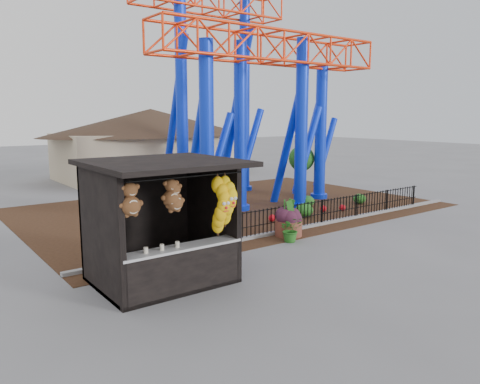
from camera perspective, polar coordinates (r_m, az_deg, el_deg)
ground at (r=13.05m, az=4.93°, el=-9.45°), size 120.00×120.00×0.00m
mulch_bed at (r=21.53m, az=-1.24°, el=-1.85°), size 18.00×12.00×0.02m
curb at (r=17.78m, az=8.18°, el=-4.19°), size 18.00×0.18×0.12m
prize_booth at (r=11.72m, az=-9.06°, el=-3.98°), size 3.50×3.40×3.12m
picket_fence at (r=18.32m, az=10.21°, el=-2.43°), size 12.20×0.06×1.00m
roller_coaster at (r=22.08m, az=0.79°, el=15.21°), size 11.00×6.37×10.82m
terracotta_planter at (r=16.52m, az=5.93°, el=-4.40°), size 1.14×1.14×0.57m
planter_foliage at (r=16.38m, az=5.96°, el=-2.34°), size 0.70×0.70×0.64m
potted_plant at (r=15.76m, az=6.21°, el=-4.54°), size 0.92×0.85×0.85m
landscaping at (r=20.17m, az=3.24°, el=-1.71°), size 8.62×3.67×0.77m
pavilion at (r=32.51m, az=-10.78°, el=7.23°), size 15.00×15.00×4.80m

